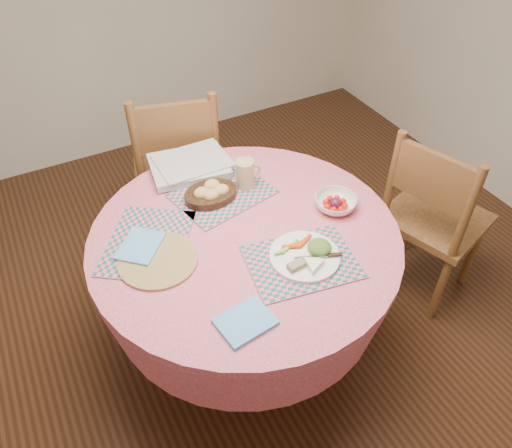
{
  "coord_description": "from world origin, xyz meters",
  "views": [
    {
      "loc": [
        -0.64,
        -1.29,
        2.1
      ],
      "look_at": [
        0.05,
        0.0,
        0.78
      ],
      "focal_mm": 35.0,
      "sensor_mm": 36.0,
      "label": 1
    }
  ],
  "objects_px": {
    "chair_right": "(432,217)",
    "fruit_bowl": "(335,203)",
    "wicker_trivet": "(158,260)",
    "dinner_plate": "(307,255)",
    "chair_back": "(178,166)",
    "latte_mug": "(246,174)",
    "dining_table": "(246,267)",
    "bread_bowl": "(211,193)"
  },
  "relations": [
    {
      "from": "chair_back",
      "to": "dinner_plate",
      "type": "xyz_separation_m",
      "value": [
        0.11,
        -1.09,
        0.25
      ]
    },
    {
      "from": "bread_bowl",
      "to": "wicker_trivet",
      "type": "bearing_deg",
      "value": -143.64
    },
    {
      "from": "wicker_trivet",
      "to": "fruit_bowl",
      "type": "xyz_separation_m",
      "value": [
        0.76,
        -0.06,
        0.02
      ]
    },
    {
      "from": "chair_right",
      "to": "bread_bowl",
      "type": "height_order",
      "value": "chair_right"
    },
    {
      "from": "chair_right",
      "to": "wicker_trivet",
      "type": "bearing_deg",
      "value": 67.19
    },
    {
      "from": "chair_right",
      "to": "chair_back",
      "type": "bearing_deg",
      "value": 26.78
    },
    {
      "from": "chair_back",
      "to": "dinner_plate",
      "type": "relative_size",
      "value": 3.79
    },
    {
      "from": "chair_back",
      "to": "wicker_trivet",
      "type": "relative_size",
      "value": 3.35
    },
    {
      "from": "chair_right",
      "to": "fruit_bowl",
      "type": "height_order",
      "value": "chair_right"
    },
    {
      "from": "dining_table",
      "to": "latte_mug",
      "type": "height_order",
      "value": "latte_mug"
    },
    {
      "from": "dinner_plate",
      "to": "bread_bowl",
      "type": "xyz_separation_m",
      "value": [
        -0.17,
        0.49,
        0.01
      ]
    },
    {
      "from": "chair_back",
      "to": "wicker_trivet",
      "type": "distance_m",
      "value": 0.95
    },
    {
      "from": "chair_back",
      "to": "chair_right",
      "type": "bearing_deg",
      "value": 149.75
    },
    {
      "from": "chair_back",
      "to": "dinner_plate",
      "type": "height_order",
      "value": "chair_back"
    },
    {
      "from": "wicker_trivet",
      "to": "dinner_plate",
      "type": "xyz_separation_m",
      "value": [
        0.5,
        -0.25,
        0.02
      ]
    },
    {
      "from": "chair_right",
      "to": "dinner_plate",
      "type": "distance_m",
      "value": 0.88
    },
    {
      "from": "dining_table",
      "to": "chair_back",
      "type": "distance_m",
      "value": 0.86
    },
    {
      "from": "chair_right",
      "to": "latte_mug",
      "type": "relative_size",
      "value": 7.54
    },
    {
      "from": "chair_back",
      "to": "latte_mug",
      "type": "distance_m",
      "value": 0.67
    },
    {
      "from": "chair_back",
      "to": "fruit_bowl",
      "type": "bearing_deg",
      "value": 127.54
    },
    {
      "from": "dining_table",
      "to": "dinner_plate",
      "type": "relative_size",
      "value": 4.68
    },
    {
      "from": "dinner_plate",
      "to": "latte_mug",
      "type": "distance_m",
      "value": 0.5
    },
    {
      "from": "dinner_plate",
      "to": "latte_mug",
      "type": "relative_size",
      "value": 2.07
    },
    {
      "from": "latte_mug",
      "to": "bread_bowl",
      "type": "bearing_deg",
      "value": -177.23
    },
    {
      "from": "dinner_plate",
      "to": "bread_bowl",
      "type": "relative_size",
      "value": 1.15
    },
    {
      "from": "dining_table",
      "to": "bread_bowl",
      "type": "distance_m",
      "value": 0.35
    },
    {
      "from": "fruit_bowl",
      "to": "chair_right",
      "type": "bearing_deg",
      "value": -5.05
    },
    {
      "from": "dining_table",
      "to": "fruit_bowl",
      "type": "xyz_separation_m",
      "value": [
        0.4,
        -0.04,
        0.22
      ]
    },
    {
      "from": "dinner_plate",
      "to": "bread_bowl",
      "type": "distance_m",
      "value": 0.52
    },
    {
      "from": "chair_right",
      "to": "wicker_trivet",
      "type": "xyz_separation_m",
      "value": [
        -1.33,
        0.11,
        0.25
      ]
    },
    {
      "from": "wicker_trivet",
      "to": "latte_mug",
      "type": "xyz_separation_m",
      "value": [
        0.5,
        0.25,
        0.06
      ]
    },
    {
      "from": "chair_right",
      "to": "chair_back",
      "type": "height_order",
      "value": "chair_back"
    },
    {
      "from": "dining_table",
      "to": "chair_right",
      "type": "height_order",
      "value": "chair_right"
    },
    {
      "from": "dining_table",
      "to": "chair_back",
      "type": "xyz_separation_m",
      "value": [
        0.03,
        0.86,
        -0.03
      ]
    },
    {
      "from": "chair_back",
      "to": "bread_bowl",
      "type": "distance_m",
      "value": 0.65
    },
    {
      "from": "chair_back",
      "to": "fruit_bowl",
      "type": "relative_size",
      "value": 5.47
    },
    {
      "from": "latte_mug",
      "to": "fruit_bowl",
      "type": "bearing_deg",
      "value": -49.59
    },
    {
      "from": "dinner_plate",
      "to": "latte_mug",
      "type": "bearing_deg",
      "value": 90.1
    },
    {
      "from": "dinner_plate",
      "to": "fruit_bowl",
      "type": "relative_size",
      "value": 1.44
    },
    {
      "from": "wicker_trivet",
      "to": "chair_back",
      "type": "bearing_deg",
      "value": 65.4
    },
    {
      "from": "dinner_plate",
      "to": "fruit_bowl",
      "type": "height_order",
      "value": "dinner_plate"
    },
    {
      "from": "bread_bowl",
      "to": "chair_back",
      "type": "bearing_deg",
      "value": 84.58
    }
  ]
}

